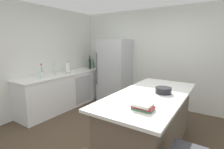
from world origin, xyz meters
name	(u,v)px	position (x,y,z in m)	size (l,w,h in m)	color
ground_plane	(117,144)	(0.00, 0.00, 0.00)	(7.20, 7.20, 0.00)	#4C3D2D
wall_rear	(162,58)	(0.00, 2.25, 1.30)	(6.00, 0.10, 2.60)	silver
wall_left	(29,60)	(-2.45, 0.00, 1.30)	(0.10, 6.00, 2.60)	silver
counter_run_left	(67,90)	(-2.10, 0.79, 0.46)	(0.64, 2.66, 0.91)	white
kitchen_island	(150,121)	(0.48, 0.22, 0.47)	(0.99, 2.18, 0.93)	brown
refrigerator	(115,71)	(-1.23, 1.85, 0.90)	(0.83, 0.74, 1.80)	#B7BABF
sink_faucet	(55,69)	(-2.14, 0.47, 1.07)	(0.15, 0.05, 0.30)	silver
flower_vase	(42,74)	(-2.10, 0.07, 1.01)	(0.10, 0.10, 0.33)	silver
paper_towel_roll	(68,68)	(-2.07, 0.84, 1.05)	(0.14, 0.14, 0.31)	gray
whiskey_bottle	(93,64)	(-2.18, 2.01, 1.02)	(0.08, 0.08, 0.26)	brown
syrup_bottle	(91,65)	(-2.17, 1.91, 1.00)	(0.06, 0.06, 0.23)	#5B3319
gin_bottle	(92,64)	(-2.04, 1.81, 1.05)	(0.07, 0.07, 0.36)	#8CB79E
wine_bottle	(90,63)	(-2.06, 1.72, 1.08)	(0.07, 0.07, 0.41)	#19381E
cookbook_stack	(143,107)	(0.63, -0.46, 0.97)	(0.26, 0.19, 0.08)	#4C7F60
mixing_bowl	(163,90)	(0.63, 0.34, 0.97)	(0.25, 0.25, 0.09)	black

